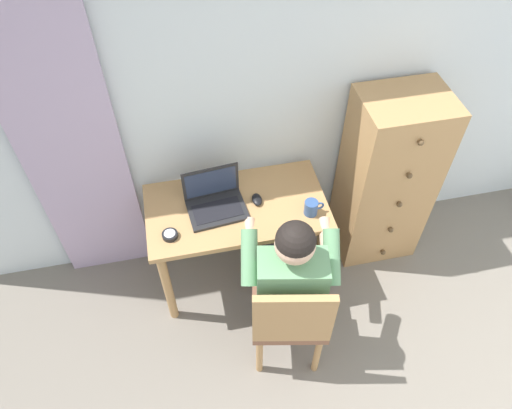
{
  "coord_description": "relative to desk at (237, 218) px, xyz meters",
  "views": [
    {
      "loc": [
        -0.76,
        -0.04,
        2.91
      ],
      "look_at": [
        -0.38,
        1.74,
        0.83
      ],
      "focal_mm": 33.7,
      "sensor_mm": 36.0,
      "label": 1
    }
  ],
  "objects": [
    {
      "name": "desk",
      "position": [
        0.0,
        0.0,
        0.0
      ],
      "size": [
        1.09,
        0.59,
        0.73
      ],
      "color": "tan",
      "rests_on": "ground_plane"
    },
    {
      "name": "desk_clock",
      "position": [
        -0.41,
        -0.15,
        0.13
      ],
      "size": [
        0.09,
        0.09,
        0.03
      ],
      "color": "black",
      "rests_on": "desk"
    },
    {
      "name": "chair",
      "position": [
        0.17,
        -0.66,
        -0.11
      ],
      "size": [
        0.49,
        0.48,
        0.89
      ],
      "color": "brown",
      "rests_on": "ground_plane"
    },
    {
      "name": "person_seated",
      "position": [
        0.21,
        -0.48,
        0.07
      ],
      "size": [
        0.61,
        0.64,
        1.21
      ],
      "color": "#33384C",
      "rests_on": "ground_plane"
    },
    {
      "name": "wall_back",
      "position": [
        0.48,
        0.36,
        0.64
      ],
      "size": [
        4.8,
        0.05,
        2.5
      ],
      "primitive_type": "cube",
      "color": "silver",
      "rests_on": "ground_plane"
    },
    {
      "name": "curtain_panel",
      "position": [
        -0.88,
        0.29,
        0.5
      ],
      "size": [
        0.56,
        0.03,
        2.23
      ],
      "primitive_type": "cube",
      "color": "#B29EBC",
      "rests_on": "ground_plane"
    },
    {
      "name": "coffee_mug",
      "position": [
        0.42,
        -0.15,
        0.17
      ],
      "size": [
        0.12,
        0.08,
        0.09
      ],
      "color": "#33518C",
      "rests_on": "desk"
    },
    {
      "name": "computer_mouse",
      "position": [
        0.13,
        0.01,
        0.14
      ],
      "size": [
        0.06,
        0.1,
        0.03
      ],
      "primitive_type": "ellipsoid",
      "rotation": [
        0.0,
        0.0,
        -0.0
      ],
      "color": "black",
      "rests_on": "desk"
    },
    {
      "name": "laptop",
      "position": [
        -0.12,
        0.02,
        0.17
      ],
      "size": [
        0.36,
        0.28,
        0.24
      ],
      "color": "#232326",
      "rests_on": "desk"
    },
    {
      "name": "dresser",
      "position": [
        1.02,
        0.09,
        0.03
      ],
      "size": [
        0.53,
        0.45,
        1.29
      ],
      "color": "tan",
      "rests_on": "ground_plane"
    }
  ]
}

